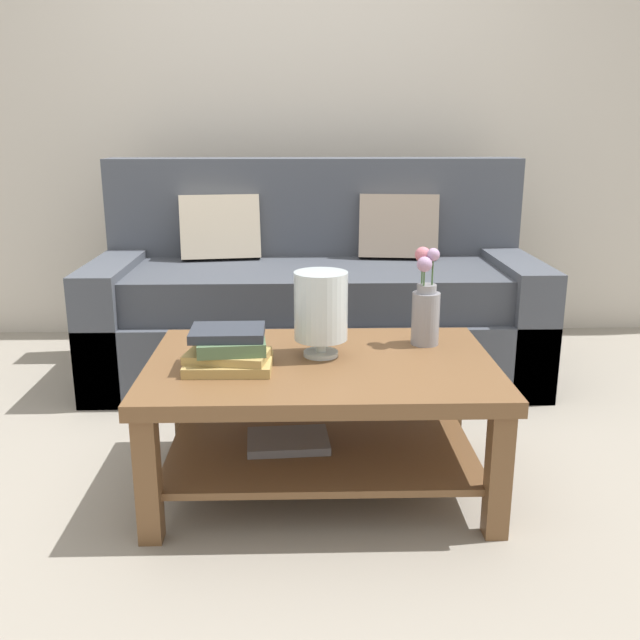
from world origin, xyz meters
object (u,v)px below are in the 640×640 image
Objects in this scene: couch at (315,301)px; coffee_table at (320,396)px; flower_pitcher at (426,306)px; book_stack_main at (229,350)px; glass_hurricane_vase at (321,308)px.

couch is 1.21m from coffee_table.
couch is at bearing 109.90° from flower_pitcher.
flower_pitcher is (0.37, -1.03, 0.24)m from couch.
couch is 1.12m from flower_pitcher.
book_stack_main reaches higher than coffee_table.
flower_pitcher reaches higher than book_stack_main.
glass_hurricane_vase is at bearing -162.04° from flower_pitcher.
flower_pitcher reaches higher than coffee_table.
book_stack_main is at bearing -160.10° from flower_pitcher.
couch is at bearing 89.75° from glass_hurricane_vase.
book_stack_main is at bearing -167.24° from coffee_table.
flower_pitcher is at bearing -70.10° from couch.
couch reaches higher than book_stack_main.
book_stack_main is 0.72m from flower_pitcher.
coffee_table is 4.07× the size of book_stack_main.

